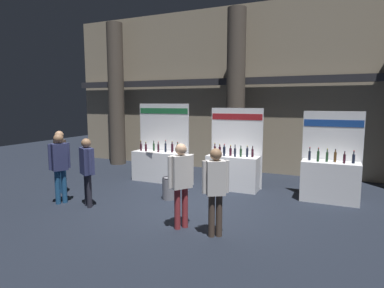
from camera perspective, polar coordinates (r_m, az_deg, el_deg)
The scene contains 11 objects.
ground_plane at distance 8.07m, azimuth -0.77°, elevation -11.03°, with size 29.04×29.04×0.00m, color black.
hall_colonnade at distance 11.95m, azimuth 8.61°, elevation 9.29°, with size 14.52×1.30×5.99m.
exhibitor_booth_0 at distance 10.58m, azimuth -5.69°, elevation -3.23°, with size 1.81×0.71×2.50m.
exhibitor_booth_1 at distance 9.61m, azimuth 7.27°, elevation -4.36°, with size 1.58×0.66×2.38m.
exhibitor_booth_2 at distance 9.10m, azimuth 23.16°, elevation -5.51°, with size 1.48×0.66×2.32m.
trash_bin at distance 8.64m, azimuth -4.06°, elevation -7.78°, with size 0.36×0.36×0.59m.
visitor_0 at distance 6.13m, azimuth 4.18°, elevation -7.19°, with size 0.45×0.38×1.70m.
visitor_1 at distance 8.25m, azimuth -18.03°, elevation -3.71°, with size 0.50×0.42×1.69m.
visitor_2 at distance 6.50m, azimuth -1.95°, elevation -6.02°, with size 0.41×0.50×1.74m.
visitor_3 at distance 8.74m, azimuth -22.31°, elevation -3.00°, with size 0.37×0.47×1.78m.
visitor_4 at distance 9.76m, azimuth -22.21°, elevation -2.08°, with size 0.49×0.30×1.76m.
Camera 1 is at (3.25, -6.94, 2.55)m, focal length 30.24 mm.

